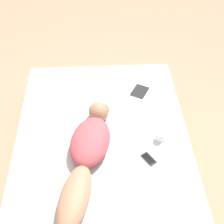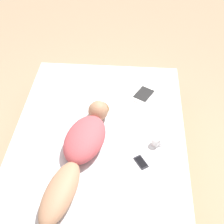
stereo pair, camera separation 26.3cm
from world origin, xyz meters
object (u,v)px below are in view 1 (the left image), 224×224
at_px(cell_phone, 149,159).
at_px(person, 87,151).
at_px(open_magazine, 130,89).
at_px(coffee_mug, 160,136).

bearing_deg(cell_phone, person, 142.60).
relative_size(open_magazine, cell_phone, 3.54).
bearing_deg(person, coffee_mug, 27.46).
height_order(open_magazine, coffee_mug, coffee_mug).
height_order(person, coffee_mug, person).
bearing_deg(open_magazine, coffee_mug, -44.64).
relative_size(person, open_magazine, 2.41).
bearing_deg(open_magazine, cell_phone, -56.15).
relative_size(person, coffee_mug, 11.26).
bearing_deg(coffee_mug, open_magazine, 106.10).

